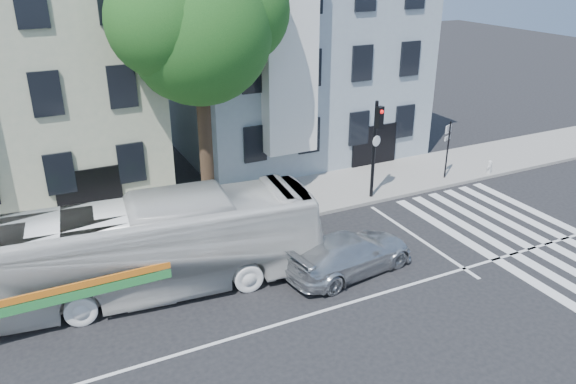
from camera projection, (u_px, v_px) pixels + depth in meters
ground at (301, 318)px, 17.12m from camera, size 120.00×120.00×0.00m
sidewalk_far at (214, 214)px, 23.69m from camera, size 80.00×4.00×0.15m
building_left at (1, 71)px, 24.46m from camera, size 12.00×10.00×11.00m
building_right at (289, 48)px, 30.15m from camera, size 12.00×10.00×11.00m
street_tree at (198, 22)px, 21.25m from camera, size 7.30×5.90×11.10m
bus at (147, 248)px, 17.91m from camera, size 3.80×11.58×3.17m
sedan at (350, 253)px, 19.35m from camera, size 2.67×5.10×1.41m
hedge at (171, 233)px, 21.21m from camera, size 8.50×2.50×0.70m
traffic_signal at (376, 138)px, 24.05m from camera, size 0.47×0.54×4.52m
fire_hydrant at (489, 167)px, 27.71m from camera, size 0.39×0.27×0.68m
far_sign_pole at (448, 143)px, 26.66m from camera, size 0.49×0.25×2.83m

